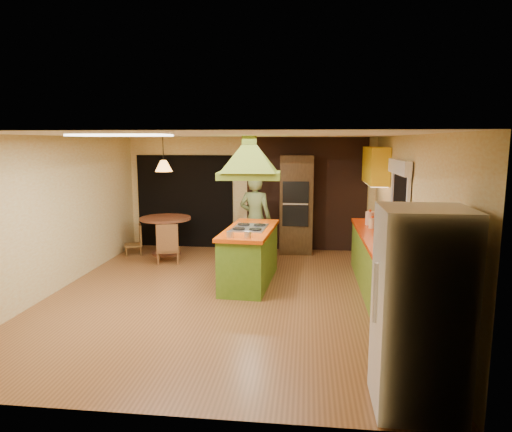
# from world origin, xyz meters

# --- Properties ---
(ground) EXTENTS (6.50, 6.50, 0.00)m
(ground) POSITION_xyz_m (0.00, 0.00, 0.00)
(ground) COLOR brown
(ground) RESTS_ON ground
(room_walls) EXTENTS (5.50, 6.50, 6.50)m
(room_walls) POSITION_xyz_m (0.00, 0.00, 1.25)
(room_walls) COLOR beige
(room_walls) RESTS_ON ground
(ceiling_plane) EXTENTS (6.50, 6.50, 0.00)m
(ceiling_plane) POSITION_xyz_m (0.00, 0.00, 2.50)
(ceiling_plane) COLOR silver
(ceiling_plane) RESTS_ON room_walls
(brick_panel) EXTENTS (2.64, 0.03, 2.50)m
(brick_panel) POSITION_xyz_m (1.25, 3.23, 1.25)
(brick_panel) COLOR #381E14
(brick_panel) RESTS_ON ground
(nook_opening) EXTENTS (2.20, 0.03, 2.10)m
(nook_opening) POSITION_xyz_m (-1.50, 3.23, 1.05)
(nook_opening) COLOR black
(nook_opening) RESTS_ON ground
(right_counter) EXTENTS (0.62, 3.05, 0.92)m
(right_counter) POSITION_xyz_m (2.45, 0.60, 0.46)
(right_counter) COLOR olive
(right_counter) RESTS_ON ground
(upper_cabinets) EXTENTS (0.34, 1.40, 0.70)m
(upper_cabinets) POSITION_xyz_m (2.57, 2.20, 1.95)
(upper_cabinets) COLOR yellow
(upper_cabinets) RESTS_ON room_walls
(window_right) EXTENTS (0.12, 1.35, 1.06)m
(window_right) POSITION_xyz_m (2.70, 0.40, 1.77)
(window_right) COLOR black
(window_right) RESTS_ON room_walls
(fluor_panel) EXTENTS (1.20, 0.60, 0.03)m
(fluor_panel) POSITION_xyz_m (-1.10, -1.20, 2.48)
(fluor_panel) COLOR white
(fluor_panel) RESTS_ON ceiling_plane
(kitchen_island) EXTENTS (0.89, 1.96, 0.97)m
(kitchen_island) POSITION_xyz_m (0.31, 0.68, 0.48)
(kitchen_island) COLOR #557E1F
(kitchen_island) RESTS_ON ground
(range_hood) EXTENTS (1.05, 0.78, 0.79)m
(range_hood) POSITION_xyz_m (0.31, 0.68, 2.25)
(range_hood) COLOR olive
(range_hood) RESTS_ON ceiling_plane
(man) EXTENTS (0.73, 0.56, 1.78)m
(man) POSITION_xyz_m (0.26, 1.98, 0.89)
(man) COLOR #4C562E
(man) RESTS_ON ground
(refrigerator) EXTENTS (0.76, 0.72, 1.85)m
(refrigerator) POSITION_xyz_m (2.29, -2.85, 0.93)
(refrigerator) COLOR silver
(refrigerator) RESTS_ON ground
(wall_oven) EXTENTS (0.73, 0.64, 2.12)m
(wall_oven) POSITION_xyz_m (1.03, 2.95, 1.06)
(wall_oven) COLOR #462E16
(wall_oven) RESTS_ON ground
(dining_table) EXTENTS (1.08, 1.08, 0.81)m
(dining_table) POSITION_xyz_m (-1.73, 2.46, 0.57)
(dining_table) COLOR brown
(dining_table) RESTS_ON ground
(chair_left) EXTENTS (0.47, 0.47, 0.65)m
(chair_left) POSITION_xyz_m (-2.43, 2.36, 0.32)
(chair_left) COLOR brown
(chair_left) RESTS_ON ground
(chair_near) EXTENTS (0.54, 0.54, 0.81)m
(chair_near) POSITION_xyz_m (-1.48, 1.81, 0.41)
(chair_near) COLOR brown
(chair_near) RESTS_ON ground
(pendant_lamp) EXTENTS (0.43, 0.43, 0.23)m
(pendant_lamp) POSITION_xyz_m (-1.73, 2.46, 1.90)
(pendant_lamp) COLOR #FF9E3F
(pendant_lamp) RESTS_ON ceiling_plane
(canister_large) EXTENTS (0.20, 0.20, 0.24)m
(canister_large) POSITION_xyz_m (2.40, 1.43, 1.04)
(canister_large) COLOR beige
(canister_large) RESTS_ON right_counter
(canister_medium) EXTENTS (0.16, 0.16, 0.17)m
(canister_medium) POSITION_xyz_m (2.40, 1.11, 1.01)
(canister_medium) COLOR beige
(canister_medium) RESTS_ON right_counter
(canister_small) EXTENTS (0.15, 0.15, 0.17)m
(canister_small) POSITION_xyz_m (2.40, 1.52, 1.00)
(canister_small) COLOR #FFF6CD
(canister_small) RESTS_ON right_counter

